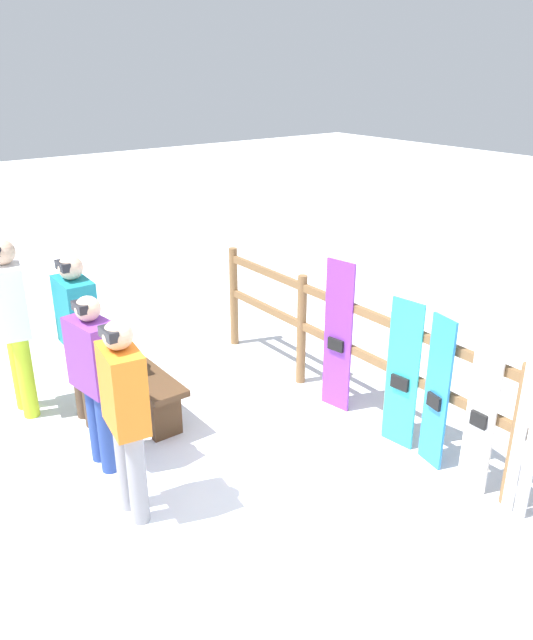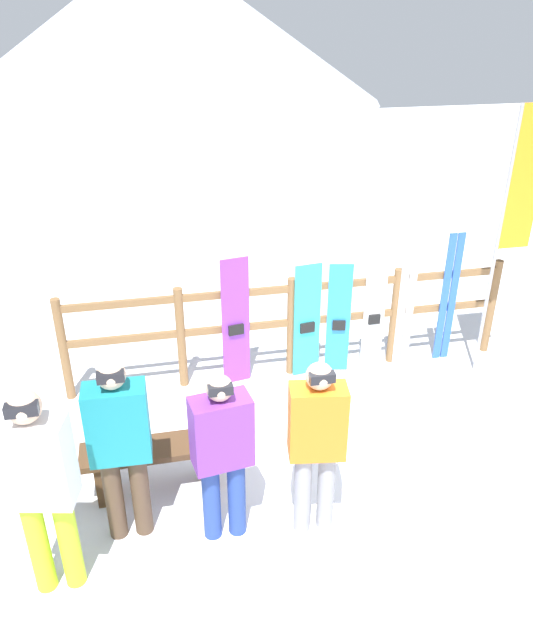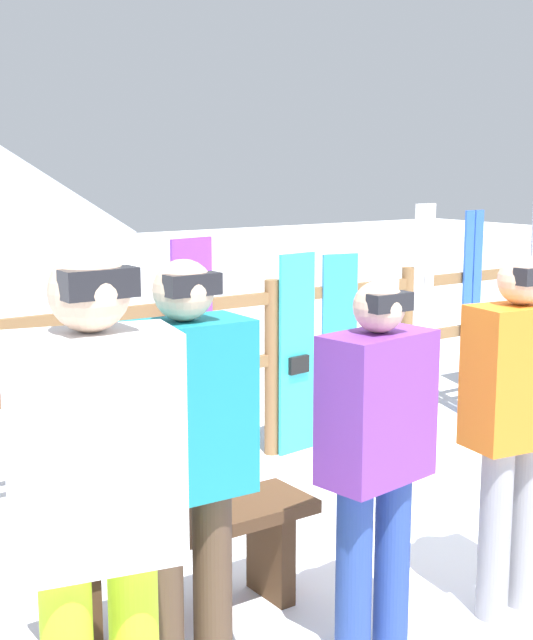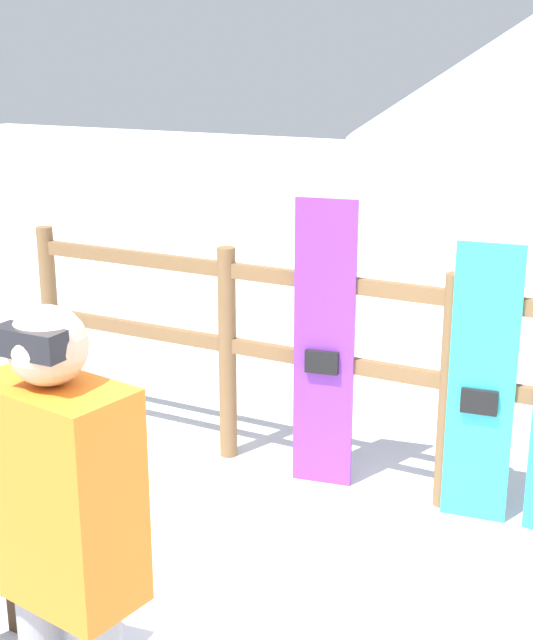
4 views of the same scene
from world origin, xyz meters
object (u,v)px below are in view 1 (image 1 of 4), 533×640
Objects in this scene: bench at (142,383)px; snowboard_cyan at (402,375)px; snowboard_white at (482,411)px; person_orange at (125,408)px; snowboard_purple at (338,337)px; person_white at (13,317)px; person_purple at (95,373)px; person_teal at (78,330)px; snowboard_blue at (437,394)px; ski_pair_white at (530,418)px.

bench is 0.91× the size of snowboard_cyan.
person_orange is at bearing -120.42° from snowboard_white.
snowboard_purple is 1.07× the size of snowboard_white.
person_white is 1.15× the size of snowboard_purple.
snowboard_purple is at bearing 57.94° from bench.
person_purple is 1.08× the size of snowboard_white.
person_orange is at bearing -83.73° from snowboard_purple.
person_orange is 0.91× the size of person_white.
person_orange is 1.16× the size of snowboard_cyan.
person_teal reaches higher than person_orange.
snowboard_blue is (1.68, 2.26, -0.21)m from person_purple.
person_orange is 2.05m from person_white.
person_teal is at bearing -120.81° from snowboard_purple.
bench is 0.76× the size of person_teal.
snowboard_cyan is 0.81m from snowboard_white.
snowboard_purple is 0.91× the size of ski_pair_white.
person_orange reaches higher than bench.
person_white is 1.14× the size of person_purple.
bench is at bearing 150.45° from person_orange.
person_orange is 2.54m from snowboard_blue.
snowboard_cyan is 1.02× the size of snowboard_blue.
person_white reaches higher than snowboard_white.
ski_pair_white reaches higher than bench.
snowboard_white is at bearing 31.47° from bench.
snowboard_cyan is (2.61, 2.51, -0.33)m from person_white.
snowboard_cyan is at bearing -0.01° from snowboard_purple.
person_white reaches higher than snowboard_purple.
person_orange is at bearing -111.97° from snowboard_blue.
person_white is at bearing -142.07° from person_teal.
snowboard_white reaches higher than snowboard_cyan.
snowboard_white is at bearing 0.00° from snowboard_cyan.
person_white reaches higher than person_teal.
person_white reaches higher than ski_pair_white.
snowboard_purple is 1.12× the size of snowboard_blue.
snowboard_cyan is (1.31, 2.26, -0.19)m from person_purple.
person_teal is 0.68m from person_white.
snowboard_blue is at bearing 40.49° from person_teal.
snowboard_purple is (1.02, 1.62, 0.41)m from bench.
person_orange is 2.37m from snowboard_purple.
person_purple is (-0.74, 0.08, -0.04)m from person_orange.
snowboard_blue is 0.95× the size of snowboard_white.
snowboard_blue is at bearing -0.00° from snowboard_cyan.
person_purple is 2.32m from snowboard_purple.
person_orange reaches higher than snowboard_purple.
ski_pair_white is at bearing 32.64° from person_teal.
ski_pair_white reaches higher than snowboard_white.
person_orange is at bearing -103.62° from snowboard_cyan.
person_purple is at bearing -126.66° from snowboard_blue.
snowboard_cyan is (0.83, -0.00, -0.07)m from snowboard_purple.
bench is 0.78× the size of person_orange.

